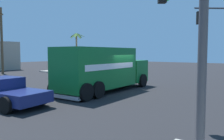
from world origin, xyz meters
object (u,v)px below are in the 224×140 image
(palm_tree_far, at_px, (77,44))
(utility_pole, at_px, (2,40))
(traffic_light_primary, at_px, (184,3))
(vending_machine_red, at_px, (99,65))
(delivery_truck, at_px, (103,69))
(pickup_navy, at_px, (2,91))
(vending_machine_blue, at_px, (104,64))

(palm_tree_far, height_order, utility_pole, utility_pole)
(traffic_light_primary, distance_m, vending_machine_red, 24.56)
(delivery_truck, height_order, pickup_navy, delivery_truck)
(vending_machine_red, bearing_deg, utility_pole, 132.34)
(vending_machine_red, relative_size, vending_machine_blue, 1.00)
(palm_tree_far, relative_size, utility_pole, 0.68)
(pickup_navy, distance_m, palm_tree_far, 25.61)
(traffic_light_primary, relative_size, vending_machine_red, 3.17)
(delivery_truck, height_order, vending_machine_blue, delivery_truck)
(traffic_light_primary, distance_m, vending_machine_blue, 25.57)
(traffic_light_primary, height_order, pickup_navy, traffic_light_primary)
(traffic_light_primary, height_order, vending_machine_red, traffic_light_primary)
(vending_machine_red, xyz_separation_m, vending_machine_blue, (1.31, 0.09, 0.00))
(vending_machine_blue, distance_m, palm_tree_far, 7.60)
(pickup_navy, relative_size, vending_machine_blue, 2.89)
(traffic_light_primary, xyz_separation_m, palm_tree_far, (20.41, 24.03, -0.08))
(traffic_light_primary, bearing_deg, delivery_truck, 51.14)
(delivery_truck, relative_size, utility_pole, 1.00)
(vending_machine_blue, bearing_deg, utility_pole, 136.92)
(delivery_truck, xyz_separation_m, utility_pole, (3.16, 18.45, 2.70))
(pickup_navy, bearing_deg, vending_machine_blue, 22.99)
(pickup_navy, distance_m, utility_pole, 19.63)
(delivery_truck, distance_m, vending_machine_red, 14.78)
(utility_pole, bearing_deg, palm_tree_far, -10.13)
(delivery_truck, relative_size, vending_machine_blue, 4.45)
(traffic_light_primary, xyz_separation_m, vending_machine_blue, (18.67, 17.21, -2.96))
(traffic_light_primary, relative_size, vending_machine_blue, 3.17)
(vending_machine_red, bearing_deg, traffic_light_primary, -135.39)
(vending_machine_blue, distance_m, utility_pole, 13.28)
(delivery_truck, xyz_separation_m, vending_machine_blue, (12.58, 9.64, -0.48))
(vending_machine_red, bearing_deg, vending_machine_blue, 3.82)
(delivery_truck, distance_m, traffic_light_primary, 10.03)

